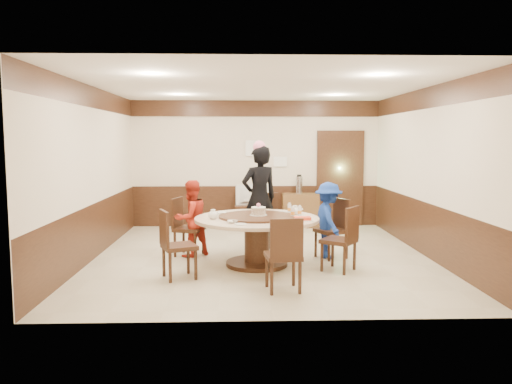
{
  "coord_description": "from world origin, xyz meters",
  "views": [
    {
      "loc": [
        -0.36,
        -8.17,
        1.94
      ],
      "look_at": [
        -0.1,
        -0.2,
        1.1
      ],
      "focal_mm": 35.0,
      "sensor_mm": 36.0,
      "label": 1
    }
  ],
  "objects_px": {
    "person_standing": "(259,198)",
    "shrimp_platter": "(303,219)",
    "television": "(254,195)",
    "thermos": "(299,185)",
    "side_cabinet": "(300,210)",
    "tv_stand": "(254,216)",
    "person_blue": "(328,220)",
    "person_red": "(191,218)",
    "banquet_table": "(257,231)",
    "birthday_cake": "(258,211)"
  },
  "relations": [
    {
      "from": "person_red",
      "to": "tv_stand",
      "type": "distance_m",
      "value": 2.95
    },
    {
      "from": "person_red",
      "to": "tv_stand",
      "type": "relative_size",
      "value": 1.5
    },
    {
      "from": "person_blue",
      "to": "tv_stand",
      "type": "xyz_separation_m",
      "value": [
        -1.14,
        2.88,
        -0.37
      ]
    },
    {
      "from": "person_red",
      "to": "shrimp_platter",
      "type": "distance_m",
      "value": 2.01
    },
    {
      "from": "person_blue",
      "to": "thermos",
      "type": "bearing_deg",
      "value": -4.65
    },
    {
      "from": "banquet_table",
      "to": "tv_stand",
      "type": "height_order",
      "value": "banquet_table"
    },
    {
      "from": "shrimp_platter",
      "to": "thermos",
      "type": "height_order",
      "value": "thermos"
    },
    {
      "from": "birthday_cake",
      "to": "side_cabinet",
      "type": "relative_size",
      "value": 0.34
    },
    {
      "from": "person_red",
      "to": "shrimp_platter",
      "type": "relative_size",
      "value": 4.24
    },
    {
      "from": "banquet_table",
      "to": "birthday_cake",
      "type": "xyz_separation_m",
      "value": [
        0.03,
        0.02,
        0.31
      ]
    },
    {
      "from": "person_red",
      "to": "person_blue",
      "type": "bearing_deg",
      "value": 133.72
    },
    {
      "from": "television",
      "to": "person_standing",
      "type": "bearing_deg",
      "value": 79.32
    },
    {
      "from": "side_cabinet",
      "to": "thermos",
      "type": "height_order",
      "value": "thermos"
    },
    {
      "from": "banquet_table",
      "to": "person_blue",
      "type": "distance_m",
      "value": 1.29
    },
    {
      "from": "person_blue",
      "to": "shrimp_platter",
      "type": "distance_m",
      "value": 1.01
    },
    {
      "from": "side_cabinet",
      "to": "person_standing",
      "type": "bearing_deg",
      "value": -114.06
    },
    {
      "from": "tv_stand",
      "to": "television",
      "type": "height_order",
      "value": "television"
    },
    {
      "from": "thermos",
      "to": "birthday_cake",
      "type": "bearing_deg",
      "value": -107.02
    },
    {
      "from": "person_blue",
      "to": "side_cabinet",
      "type": "height_order",
      "value": "person_blue"
    },
    {
      "from": "tv_stand",
      "to": "thermos",
      "type": "bearing_deg",
      "value": 1.72
    },
    {
      "from": "person_red",
      "to": "side_cabinet",
      "type": "height_order",
      "value": "person_red"
    },
    {
      "from": "person_standing",
      "to": "birthday_cake",
      "type": "relative_size",
      "value": 6.69
    },
    {
      "from": "side_cabinet",
      "to": "thermos",
      "type": "xyz_separation_m",
      "value": [
        -0.03,
        0.0,
        0.56
      ]
    },
    {
      "from": "television",
      "to": "thermos",
      "type": "relative_size",
      "value": 2.07
    },
    {
      "from": "shrimp_platter",
      "to": "thermos",
      "type": "relative_size",
      "value": 0.79
    },
    {
      "from": "person_standing",
      "to": "thermos",
      "type": "relative_size",
      "value": 4.82
    },
    {
      "from": "tv_stand",
      "to": "thermos",
      "type": "distance_m",
      "value": 1.22
    },
    {
      "from": "shrimp_platter",
      "to": "thermos",
      "type": "distance_m",
      "value": 3.78
    },
    {
      "from": "person_red",
      "to": "birthday_cake",
      "type": "xyz_separation_m",
      "value": [
        1.1,
        -0.63,
        0.21
      ]
    },
    {
      "from": "person_red",
      "to": "person_blue",
      "type": "xyz_separation_m",
      "value": [
        2.26,
        -0.18,
        -0.01
      ]
    },
    {
      "from": "banquet_table",
      "to": "shrimp_platter",
      "type": "bearing_deg",
      "value": -29.41
    },
    {
      "from": "birthday_cake",
      "to": "shrimp_platter",
      "type": "xyz_separation_m",
      "value": [
        0.63,
        -0.39,
        -0.07
      ]
    },
    {
      "from": "person_standing",
      "to": "side_cabinet",
      "type": "bearing_deg",
      "value": -138.76
    },
    {
      "from": "tv_stand",
      "to": "television",
      "type": "relative_size",
      "value": 1.08
    },
    {
      "from": "person_standing",
      "to": "person_red",
      "type": "relative_size",
      "value": 1.44
    },
    {
      "from": "shrimp_platter",
      "to": "side_cabinet",
      "type": "height_order",
      "value": "shrimp_platter"
    },
    {
      "from": "side_cabinet",
      "to": "television",
      "type": "bearing_deg",
      "value": -178.34
    },
    {
      "from": "thermos",
      "to": "shrimp_platter",
      "type": "bearing_deg",
      "value": -96.04
    },
    {
      "from": "television",
      "to": "thermos",
      "type": "bearing_deg",
      "value": 170.3
    },
    {
      "from": "person_standing",
      "to": "shrimp_platter",
      "type": "relative_size",
      "value": 6.11
    },
    {
      "from": "tv_stand",
      "to": "side_cabinet",
      "type": "relative_size",
      "value": 1.06
    },
    {
      "from": "person_standing",
      "to": "tv_stand",
      "type": "height_order",
      "value": "person_standing"
    },
    {
      "from": "person_red",
      "to": "side_cabinet",
      "type": "relative_size",
      "value": 1.59
    },
    {
      "from": "banquet_table",
      "to": "person_standing",
      "type": "relative_size",
      "value": 1.04
    },
    {
      "from": "person_blue",
      "to": "shrimp_platter",
      "type": "xyz_separation_m",
      "value": [
        -0.53,
        -0.84,
        0.15
      ]
    },
    {
      "from": "person_standing",
      "to": "tv_stand",
      "type": "distance_m",
      "value": 2.32
    },
    {
      "from": "banquet_table",
      "to": "shrimp_platter",
      "type": "relative_size",
      "value": 6.37
    },
    {
      "from": "television",
      "to": "side_cabinet",
      "type": "distance_m",
      "value": 1.09
    },
    {
      "from": "person_blue",
      "to": "thermos",
      "type": "distance_m",
      "value": 2.93
    },
    {
      "from": "person_standing",
      "to": "thermos",
      "type": "bearing_deg",
      "value": -138.07
    }
  ]
}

